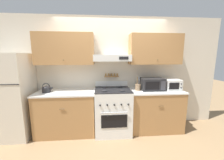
# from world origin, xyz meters

# --- Properties ---
(ground_plane) EXTENTS (16.00, 16.00, 0.00)m
(ground_plane) POSITION_xyz_m (0.00, 0.00, 0.00)
(ground_plane) COLOR #937551
(wall_back) EXTENTS (5.20, 0.46, 2.55)m
(wall_back) POSITION_xyz_m (-0.01, 0.62, 1.45)
(wall_back) COLOR beige
(wall_back) RESTS_ON ground_plane
(counter_left) EXTENTS (1.23, 0.66, 0.92)m
(counter_left) POSITION_xyz_m (-1.00, 0.34, 0.46)
(counter_left) COLOR #AD7A47
(counter_left) RESTS_ON ground_plane
(counter_right) EXTENTS (1.16, 0.66, 0.92)m
(counter_right) POSITION_xyz_m (0.96, 0.34, 0.46)
(counter_right) COLOR #AD7A47
(counter_right) RESTS_ON ground_plane
(stove_range) EXTENTS (0.76, 0.73, 1.09)m
(stove_range) POSITION_xyz_m (0.00, 0.30, 0.49)
(stove_range) COLOR white
(stove_range) RESTS_ON ground_plane
(refrigerator) EXTENTS (0.75, 0.71, 1.72)m
(refrigerator) POSITION_xyz_m (-2.07, 0.30, 0.86)
(refrigerator) COLOR beige
(refrigerator) RESTS_ON ground_plane
(tea_kettle) EXTENTS (0.22, 0.17, 0.19)m
(tea_kettle) POSITION_xyz_m (-1.38, 0.33, 0.99)
(tea_kettle) COLOR #232326
(tea_kettle) RESTS_ON counter_left
(microwave) EXTENTS (0.49, 0.35, 0.27)m
(microwave) POSITION_xyz_m (0.88, 0.35, 1.05)
(microwave) COLOR #232326
(microwave) RESTS_ON counter_right
(utensil_crock) EXTENTS (0.12, 0.12, 0.30)m
(utensil_crock) POSITION_xyz_m (0.56, 0.33, 1.00)
(utensil_crock) COLOR #8E7051
(utensil_crock) RESTS_ON counter_right
(toaster_oven) EXTENTS (0.34, 0.32, 0.24)m
(toaster_oven) POSITION_xyz_m (1.33, 0.33, 1.04)
(toaster_oven) COLOR white
(toaster_oven) RESTS_ON counter_right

